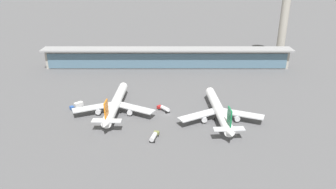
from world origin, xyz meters
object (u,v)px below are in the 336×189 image
(service_truck_under_wing_olive, at_px, (155,136))
(control_tower, at_px, (287,4))
(airliner_left_stand, at_px, (116,104))
(service_truck_near_nose_blue, at_px, (78,105))
(service_truck_mid_apron_red, at_px, (165,108))
(airliner_centre_stand, at_px, (220,110))

(service_truck_under_wing_olive, bearing_deg, control_tower, 52.97)
(airliner_left_stand, bearing_deg, service_truck_near_nose_blue, 167.49)
(service_truck_near_nose_blue, bearing_deg, airliner_left_stand, -12.51)
(service_truck_under_wing_olive, relative_size, service_truck_mid_apron_red, 1.12)
(airliner_left_stand, xyz_separation_m, control_tower, (119.41, 100.86, 38.88))
(service_truck_mid_apron_red, bearing_deg, service_truck_near_nose_blue, 175.09)
(service_truck_mid_apron_red, bearing_deg, airliner_centre_stand, -17.40)
(airliner_centre_stand, bearing_deg, service_truck_under_wing_olive, -147.31)
(service_truck_mid_apron_red, bearing_deg, service_truck_under_wing_olive, -97.94)
(service_truck_near_nose_blue, bearing_deg, service_truck_under_wing_olive, -37.69)
(airliner_centre_stand, height_order, service_truck_under_wing_olive, airliner_centre_stand)
(airliner_left_stand, height_order, service_truck_mid_apron_red, airliner_left_stand)
(control_tower, bearing_deg, service_truck_under_wing_olive, -127.03)
(airliner_left_stand, relative_size, service_truck_near_nose_blue, 8.18)
(service_truck_near_nose_blue, xyz_separation_m, service_truck_under_wing_olive, (43.45, -33.58, 0.02))
(service_truck_near_nose_blue, height_order, control_tower, control_tower)
(service_truck_mid_apron_red, height_order, control_tower, control_tower)
(service_truck_mid_apron_red, xyz_separation_m, control_tower, (93.65, 100.11, 41.95))
(control_tower, bearing_deg, service_truck_near_nose_blue, -145.79)
(service_truck_under_wing_olive, relative_size, control_tower, 0.11)
(airliner_left_stand, relative_size, control_tower, 0.71)
(airliner_left_stand, height_order, airliner_centre_stand, same)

